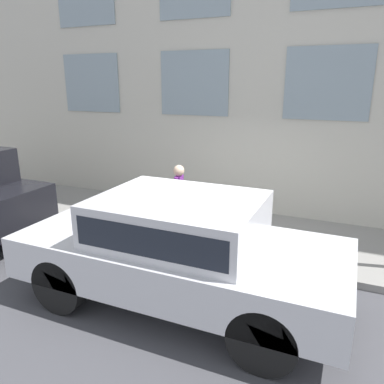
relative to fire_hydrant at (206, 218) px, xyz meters
name	(u,v)px	position (x,y,z in m)	size (l,w,h in m)	color
ground_plane	(212,261)	(-0.60, -0.38, -0.57)	(80.00, 80.00, 0.00)	#47474C
sidewalk	(234,232)	(0.70, -0.38, -0.50)	(2.61, 60.00, 0.13)	gray
fire_hydrant	(206,218)	(0.00, 0.00, 0.00)	(0.34, 0.45, 0.85)	#2D7260
person	(179,192)	(0.22, 0.68, 0.40)	(0.34, 0.22, 1.40)	#726651
parked_car_silver_near	(179,245)	(-2.02, -0.40, 0.35)	(2.01, 4.63, 1.61)	black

